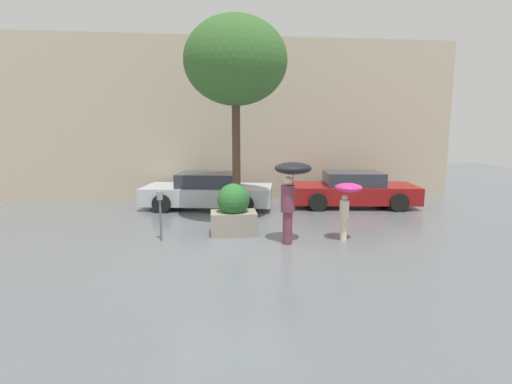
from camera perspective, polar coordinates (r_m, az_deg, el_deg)
ground_plane at (r=9.11m, az=-3.77°, el=-8.23°), size 40.00×40.00×0.00m
building_facade at (r=15.19m, az=-4.97°, el=10.21°), size 18.00×0.30×6.00m
planter_box at (r=10.26m, az=-3.23°, el=-2.69°), size 1.17×0.84×1.32m
person_adult at (r=9.33m, az=5.04°, el=1.39°), size 0.87×0.87×1.93m
person_child at (r=9.82m, az=12.88°, el=-0.59°), size 0.66×0.66×1.41m
parked_car_near at (r=13.74m, az=-6.86°, el=0.09°), size 4.59×2.62×1.21m
parked_car_far at (r=14.35m, az=13.64°, el=0.28°), size 4.49×2.49×1.21m
street_tree at (r=11.56m, az=-2.94°, el=18.09°), size 2.86×2.86×5.76m
parking_meter at (r=9.88m, az=-13.55°, el=-1.87°), size 0.14×0.14×1.21m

